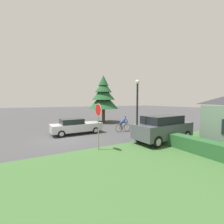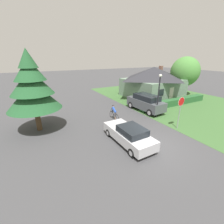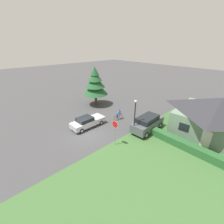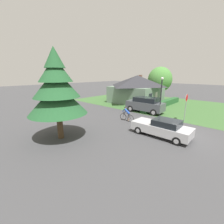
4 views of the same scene
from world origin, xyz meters
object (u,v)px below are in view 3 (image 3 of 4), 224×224
(cyclist, at_px, (118,115))
(stop_sign, at_px, (115,128))
(cottage_house, at_px, (217,116))
(parked_suv_right, at_px, (147,123))
(sedan_left_lane, at_px, (87,122))
(conifer_tall_near, at_px, (95,84))
(street_lamp, at_px, (135,114))

(cyclist, xyz_separation_m, stop_sign, (4.08, -4.54, 1.38))
(cottage_house, bearing_deg, parked_suv_right, -143.14)
(sedan_left_lane, relative_size, stop_sign, 1.59)
(sedan_left_lane, height_order, conifer_tall_near, conifer_tall_near)
(cottage_house, relative_size, parked_suv_right, 1.96)
(sedan_left_lane, bearing_deg, conifer_tall_near, 44.05)
(parked_suv_right, bearing_deg, conifer_tall_near, 83.85)
(cottage_house, bearing_deg, conifer_tall_near, -170.02)
(parked_suv_right, relative_size, stop_sign, 1.69)
(cyclist, xyz_separation_m, street_lamp, (4.29, -1.64, 2.12))
(sedan_left_lane, height_order, parked_suv_right, parked_suv_right)
(stop_sign, bearing_deg, sedan_left_lane, -3.07)
(parked_suv_right, height_order, conifer_tall_near, conifer_tall_near)
(cyclist, relative_size, stop_sign, 0.61)
(cyclist, distance_m, parked_suv_right, 4.69)
(parked_suv_right, xyz_separation_m, conifer_tall_near, (-11.65, 0.61, 2.82))
(conifer_tall_near, bearing_deg, street_lamp, -14.06)
(parked_suv_right, bearing_deg, street_lamp, 167.58)
(street_lamp, bearing_deg, parked_suv_right, 80.75)
(street_lamp, bearing_deg, cottage_house, 50.10)
(street_lamp, bearing_deg, cyclist, 159.02)
(cottage_house, bearing_deg, sedan_left_lane, -143.70)
(cottage_house, height_order, conifer_tall_near, conifer_tall_near)
(cottage_house, xyz_separation_m, sedan_left_lane, (-11.82, -10.34, -1.72))
(sedan_left_lane, bearing_deg, street_lamp, -64.00)
(cottage_house, bearing_deg, cyclist, -155.90)
(cyclist, distance_m, street_lamp, 5.06)
(cyclist, bearing_deg, stop_sign, -139.41)
(cyclist, relative_size, parked_suv_right, 0.36)
(stop_sign, distance_m, conifer_tall_near, 12.60)
(cottage_house, xyz_separation_m, conifer_tall_near, (-17.55, -4.66, 1.41))
(cyclist, xyz_separation_m, parked_suv_right, (4.65, 0.58, 0.30))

